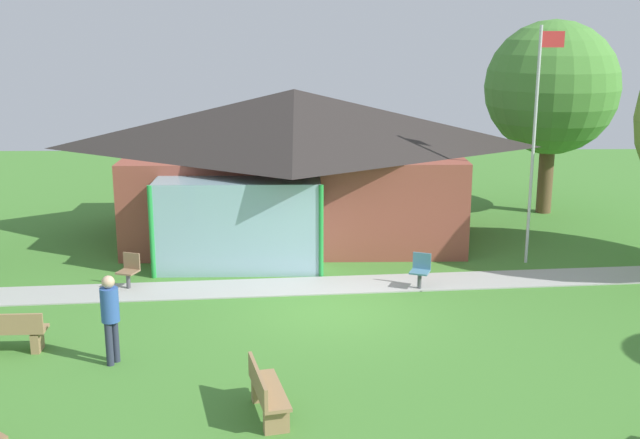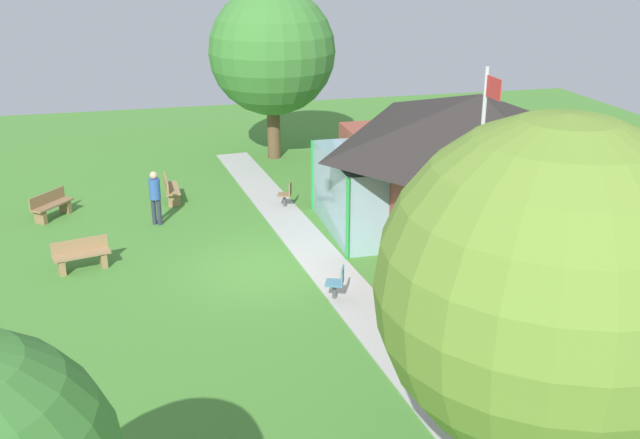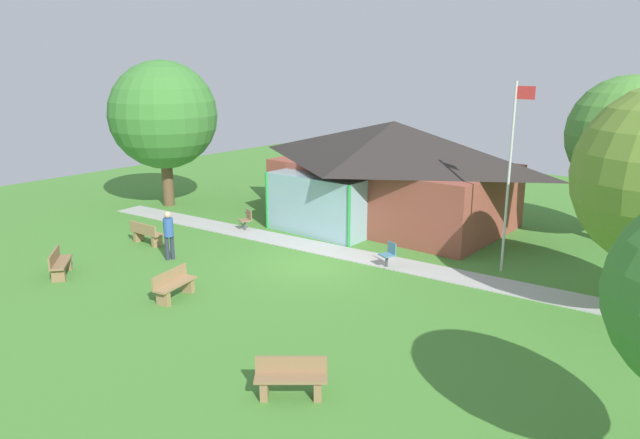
{
  "view_description": "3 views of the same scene",
  "coord_description": "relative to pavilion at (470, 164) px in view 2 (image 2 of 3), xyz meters",
  "views": [
    {
      "loc": [
        -0.66,
        -16.76,
        6.35
      ],
      "look_at": [
        -0.29,
        2.64,
        1.4
      ],
      "focal_mm": 44.53,
      "sensor_mm": 36.0,
      "label": 1
    },
    {
      "loc": [
        18.05,
        -3.08,
        8.37
      ],
      "look_at": [
        0.06,
        1.39,
        1.38
      ],
      "focal_mm": 41.38,
      "sensor_mm": 36.0,
      "label": 2
    },
    {
      "loc": [
        12.25,
        -14.85,
        6.74
      ],
      "look_at": [
        -0.97,
        1.44,
        1.13
      ],
      "focal_mm": 33.23,
      "sensor_mm": 36.0,
      "label": 3
    }
  ],
  "objects": [
    {
      "name": "pavilion",
      "position": [
        0.0,
        0.0,
        0.0
      ],
      "size": [
        10.35,
        7.51,
        4.35
      ],
      "color": "brown",
      "rests_on": "ground_plane"
    },
    {
      "name": "flagpole",
      "position": [
        6.29,
        -2.83,
        1.12
      ],
      "size": [
        0.64,
        0.08,
        6.17
      ],
      "color": "silver",
      "rests_on": "ground_plane"
    },
    {
      "name": "bench_front_center",
      "position": [
        -0.28,
        -11.13,
        -1.86
      ],
      "size": [
        0.77,
        1.56,
        0.84
      ],
      "rotation": [
        0.0,
        0.0,
        4.94
      ],
      "color": "#9E7A51",
      "rests_on": "ground_plane"
    },
    {
      "name": "patio_chair_lawn_spare",
      "position": [
        3.13,
        -4.87,
        -1.85
      ],
      "size": [
        0.57,
        0.57,
        0.86
      ],
      "rotation": [
        0.0,
        0.0,
        2.78
      ],
      "color": "teal",
      "rests_on": "ground_plane"
    },
    {
      "name": "bench_front_left",
      "position": [
        -4.7,
        -12.29,
        -1.86
      ],
      "size": [
        1.45,
        1.28,
        0.84
      ],
      "rotation": [
        0.0,
        0.0,
        5.61
      ],
      "color": "olive",
      "rests_on": "ground_plane"
    },
    {
      "name": "footpath",
      "position": [
        1.03,
        -4.63,
        -2.25
      ],
      "size": [
        23.92,
        3.34,
        0.03
      ],
      "primitive_type": "cube",
      "rotation": [
        0.0,
        0.0,
        0.09
      ],
      "color": "#ADADA8",
      "rests_on": "ground_plane"
    },
    {
      "name": "ground_plane",
      "position": [
        1.03,
        -6.19,
        -2.26
      ],
      "size": [
        44.0,
        44.0,
        0.0
      ],
      "primitive_type": "plane",
      "color": "#478433"
    },
    {
      "name": "visitor_strolling_lawn",
      "position": [
        -3.27,
        -9.01,
        -1.24
      ],
      "size": [
        0.34,
        0.34,
        1.74
      ],
      "rotation": [
        0.0,
        0.0,
        1.13
      ],
      "color": "#2D3347",
      "rests_on": "ground_plane"
    },
    {
      "name": "patio_chair_west",
      "position": [
        -3.87,
        -4.73,
        -1.85
      ],
      "size": [
        0.56,
        0.56,
        0.86
      ],
      "rotation": [
        0.0,
        0.0,
        2.8
      ],
      "color": "#8C6B4C",
      "rests_on": "ground_plane"
    },
    {
      "name": "tree_east_hedge",
      "position": [
        10.93,
        -3.97,
        1.62
      ],
      "size": [
        4.9,
        4.9,
        6.34
      ],
      "color": "brown",
      "rests_on": "ground_plane"
    },
    {
      "name": "bench_mid_left",
      "position": [
        -5.44,
        -8.46,
        -1.86
      ],
      "size": [
        1.51,
        0.49,
        0.84
      ],
      "rotation": [
        0.0,
        0.0,
        0.04
      ],
      "color": "#9E7A51",
      "rests_on": "ground_plane"
    },
    {
      "name": "tree_west_hedge",
      "position": [
        -9.97,
        -4.0,
        2.05
      ],
      "size": [
        5.01,
        5.01,
        6.84
      ],
      "color": "brown",
      "rests_on": "ground_plane"
    }
  ]
}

